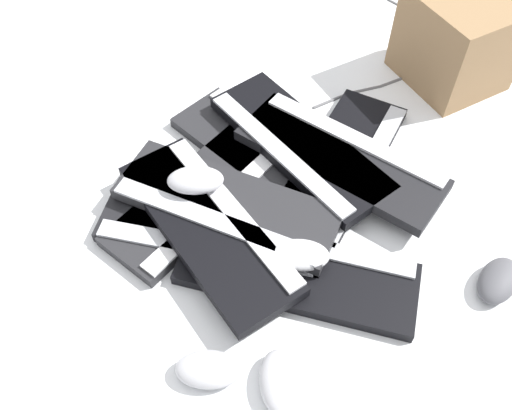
# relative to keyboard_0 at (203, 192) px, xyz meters

# --- Properties ---
(ground_plane) EXTENTS (3.20, 3.20, 0.00)m
(ground_plane) POSITION_rel_keyboard_0_xyz_m (-0.04, -0.06, -0.01)
(ground_plane) COLOR white
(keyboard_0) EXTENTS (0.25, 0.46, 0.03)m
(keyboard_0) POSITION_rel_keyboard_0_xyz_m (0.00, 0.00, 0.00)
(keyboard_0) COLOR #232326
(keyboard_0) RESTS_ON ground
(keyboard_1) EXTENTS (0.46, 0.24, 0.03)m
(keyboard_1) POSITION_rel_keyboard_0_xyz_m (-0.06, 0.07, 0.00)
(keyboard_1) COLOR black
(keyboard_1) RESTS_ON ground
(keyboard_2) EXTENTS (0.46, 0.22, 0.03)m
(keyboard_2) POSITION_rel_keyboard_0_xyz_m (-0.25, 0.09, 0.00)
(keyboard_2) COLOR black
(keyboard_2) RESTS_ON ground
(keyboard_3) EXTENTS (0.17, 0.45, 0.03)m
(keyboard_3) POSITION_rel_keyboard_0_xyz_m (-0.23, -0.19, 0.00)
(keyboard_3) COLOR black
(keyboard_3) RESTS_ON ground
(keyboard_4) EXTENTS (0.46, 0.29, 0.03)m
(keyboard_4) POSITION_rel_keyboard_0_xyz_m (-0.07, -0.15, 0.00)
(keyboard_4) COLOR #232326
(keyboard_4) RESTS_ON ground
(keyboard_5) EXTENTS (0.46, 0.35, 0.03)m
(keyboard_5) POSITION_rel_keyboard_0_xyz_m (-0.06, 0.09, 0.03)
(keyboard_5) COLOR black
(keyboard_5) RESTS_ON keyboard_1
(keyboard_6) EXTENTS (0.46, 0.33, 0.03)m
(keyboard_6) POSITION_rel_keyboard_0_xyz_m (-0.13, -0.18, 0.03)
(keyboard_6) COLOR black
(keyboard_6) RESTS_ON keyboard_4
(keyboard_7) EXTENTS (0.44, 0.16, 0.03)m
(keyboard_7) POSITION_rel_keyboard_0_xyz_m (-0.07, 0.03, 0.03)
(keyboard_7) COLOR #232326
(keyboard_7) RESTS_ON keyboard_0
(keyboard_8) EXTENTS (0.46, 0.23, 0.03)m
(keyboard_8) POSITION_rel_keyboard_0_xyz_m (-0.23, -0.18, 0.03)
(keyboard_8) COLOR black
(keyboard_8) RESTS_ON keyboard_3
(mouse_0) EXTENTS (0.13, 0.10, 0.04)m
(mouse_0) POSITION_rel_keyboard_0_xyz_m (-0.24, 0.08, 0.04)
(mouse_0) COLOR silver
(mouse_0) RESTS_ON keyboard_2
(mouse_1) EXTENTS (0.09, 0.12, 0.04)m
(mouse_1) POSITION_rel_keyboard_0_xyz_m (-0.59, -0.04, 0.01)
(mouse_1) COLOR #4C4C51
(mouse_1) RESTS_ON ground
(mouse_2) EXTENTS (0.13, 0.11, 0.04)m
(mouse_2) POSITION_rel_keyboard_0_xyz_m (-0.00, 0.02, 0.07)
(mouse_2) COLOR #B7B7BC
(mouse_2) RESTS_ON keyboard_7
(mouse_3) EXTENTS (0.13, 0.10, 0.04)m
(mouse_3) POSITION_rel_keyboard_0_xyz_m (-0.19, 0.33, 0.01)
(mouse_3) COLOR #B7B7BC
(mouse_3) RESTS_ON ground
(mouse_4) EXTENTS (0.11, 0.13, 0.04)m
(mouse_4) POSITION_rel_keyboard_0_xyz_m (-0.30, 0.30, 0.01)
(mouse_4) COLOR #B7B7BC
(mouse_4) RESTS_ON ground
(cable_0) EXTENTS (0.23, 0.51, 0.01)m
(cable_0) POSITION_rel_keyboard_0_xyz_m (-0.23, -0.61, -0.01)
(cable_0) COLOR #59595B
(cable_0) RESTS_ON ground
(cardboard_box) EXTENTS (0.30, 0.30, 0.21)m
(cardboard_box) POSITION_rel_keyboard_0_xyz_m (-0.36, -0.59, 0.09)
(cardboard_box) COLOR olive
(cardboard_box) RESTS_ON ground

